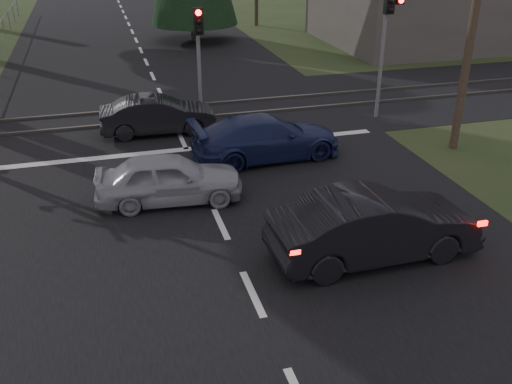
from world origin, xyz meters
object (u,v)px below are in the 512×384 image
object	(u,v)px
silver_car	(169,179)
blue_sedan	(266,138)
traffic_signal_center	(199,46)
dark_car_far	(158,115)
dark_hatchback	(374,226)
traffic_signal_right	(387,28)

from	to	relation	value
silver_car	blue_sedan	xyz separation A→B (m)	(3.32, 2.19, 0.03)
traffic_signal_center	silver_car	size ratio (longest dim) A/B	1.07
traffic_signal_center	dark_car_far	size ratio (longest dim) A/B	1.04
dark_hatchback	blue_sedan	xyz separation A→B (m)	(-0.63, 6.16, -0.09)
blue_sedan	dark_car_far	distance (m)	4.35
blue_sedan	dark_car_far	size ratio (longest dim) A/B	1.19
traffic_signal_center	dark_hatchback	bearing A→B (deg)	-79.04
traffic_signal_right	dark_car_far	size ratio (longest dim) A/B	1.19
silver_car	blue_sedan	distance (m)	3.98
dark_hatchback	dark_car_far	xyz separation A→B (m)	(-3.59, 9.35, -0.12)
traffic_signal_right	silver_car	bearing A→B (deg)	-150.46
traffic_signal_center	traffic_signal_right	bearing A→B (deg)	-10.41
traffic_signal_right	dark_hatchback	bearing A→B (deg)	-117.59
dark_car_far	dark_hatchback	bearing A→B (deg)	-156.90
dark_hatchback	traffic_signal_right	bearing A→B (deg)	-29.08
traffic_signal_right	dark_hatchback	xyz separation A→B (m)	(-4.61, -8.82, -2.55)
traffic_signal_right	dark_car_far	distance (m)	8.63
dark_hatchback	silver_car	bearing A→B (deg)	43.38
traffic_signal_center	blue_sedan	size ratio (longest dim) A/B	0.87
traffic_signal_right	blue_sedan	distance (m)	6.44
traffic_signal_center	blue_sedan	world-z (taller)	traffic_signal_center
dark_hatchback	silver_car	world-z (taller)	dark_hatchback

